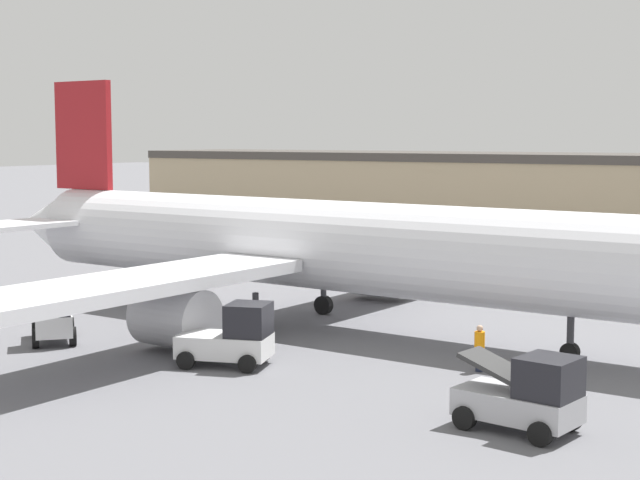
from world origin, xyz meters
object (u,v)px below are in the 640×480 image
object	(u,v)px
belt_loader_truck	(526,395)
pushback_tug	(53,316)
airplane	(303,246)
baggage_tug	(233,337)
ground_crew_worker	(479,347)

from	to	relation	value
belt_loader_truck	pushback_tug	distance (m)	20.87
airplane	pushback_tug	world-z (taller)	airplane
baggage_tug	pushback_tug	xyz separation A→B (m)	(-8.72, -0.76, 0.05)
ground_crew_worker	baggage_tug	bearing A→B (deg)	64.66
baggage_tug	pushback_tug	size ratio (longest dim) A/B	1.11
baggage_tug	pushback_tug	distance (m)	8.76
airplane	ground_crew_worker	world-z (taller)	airplane
ground_crew_worker	baggage_tug	size ratio (longest dim) A/B	0.45
ground_crew_worker	baggage_tug	xyz separation A→B (m)	(-8.03, -4.15, 0.16)
ground_crew_worker	pushback_tug	xyz separation A→B (m)	(-16.75, -4.92, 0.22)
airplane	belt_loader_truck	world-z (taller)	airplane
airplane	ground_crew_worker	size ratio (longest dim) A/B	23.31
airplane	ground_crew_worker	xyz separation A→B (m)	(10.34, -3.97, -2.67)
ground_crew_worker	belt_loader_truck	xyz separation A→B (m)	(4.09, -6.05, 0.17)
baggage_tug	belt_loader_truck	world-z (taller)	baggage_tug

